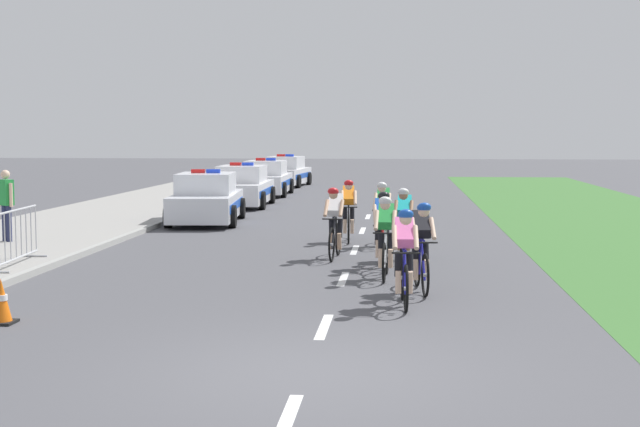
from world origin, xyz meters
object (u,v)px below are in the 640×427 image
at_px(cyclist_lead, 404,256).
at_px(cyclist_fourth, 383,228).
at_px(spectator_closest, 6,200).
at_px(crowd_barrier_middle, 16,237).
at_px(police_car_nearest, 207,200).
at_px(traffic_cone_near, 1,302).
at_px(cyclist_sixth, 404,223).
at_px(cyclist_seventh, 383,213).
at_px(cyclist_third, 386,236).
at_px(cyclist_eighth, 349,210).
at_px(police_car_furthest, 286,173).
at_px(police_car_second, 242,188).
at_px(police_car_third, 266,179).
at_px(cyclist_second, 421,245).
at_px(cyclist_fifth, 335,222).

relative_size(cyclist_lead, cyclist_fourth, 1.00).
bearing_deg(spectator_closest, crowd_barrier_middle, -62.86).
distance_m(police_car_nearest, traffic_cone_near, 13.86).
height_order(cyclist_sixth, cyclist_seventh, same).
relative_size(cyclist_third, spectator_closest, 1.03).
relative_size(cyclist_sixth, traffic_cone_near, 2.69).
height_order(police_car_nearest, crowd_barrier_middle, police_car_nearest).
bearing_deg(cyclist_eighth, police_car_furthest, 101.36).
relative_size(police_car_second, police_car_third, 1.00).
distance_m(cyclist_third, traffic_cone_near, 6.83).
xyz_separation_m(police_car_nearest, traffic_cone_near, (0.17, -13.85, -0.37)).
xyz_separation_m(cyclist_third, cyclist_fourth, (-0.08, 1.30, 0.00)).
bearing_deg(police_car_furthest, traffic_cone_near, -89.69).
bearing_deg(cyclist_lead, police_car_furthest, 100.86).
bearing_deg(police_car_nearest, cyclist_fourth, -56.98).
bearing_deg(traffic_cone_near, cyclist_sixth, 50.15).
xyz_separation_m(cyclist_eighth, police_car_third, (-4.44, 15.70, -0.11)).
relative_size(cyclist_lead, police_car_second, 0.39).
distance_m(cyclist_sixth, police_car_third, 19.60).
bearing_deg(cyclist_lead, cyclist_second, 77.38).
xyz_separation_m(cyclist_lead, cyclist_second, (0.28, 1.27, 0.00)).
xyz_separation_m(cyclist_third, spectator_closest, (-8.92, 3.80, 0.30)).
xyz_separation_m(cyclist_fourth, crowd_barrier_middle, (-7.04, -1.00, -0.14)).
bearing_deg(cyclist_second, cyclist_seventh, 97.40).
bearing_deg(cyclist_fourth, cyclist_seventh, 91.17).
bearing_deg(cyclist_third, police_car_furthest, 101.18).
height_order(cyclist_lead, cyclist_sixth, same).
relative_size(cyclist_eighth, police_car_third, 0.39).
height_order(cyclist_third, cyclist_seventh, same).
distance_m(cyclist_fifth, spectator_closest, 7.92).
bearing_deg(crowd_barrier_middle, cyclist_lead, -21.04).
bearing_deg(police_car_nearest, cyclist_third, -60.30).
xyz_separation_m(cyclist_lead, cyclist_fourth, (-0.42, 3.87, 0.00)).
distance_m(cyclist_lead, cyclist_fourth, 3.89).
height_order(cyclist_seventh, spectator_closest, spectator_closest).
xyz_separation_m(cyclist_lead, cyclist_sixth, (0.00, 4.97, 0.00)).
xyz_separation_m(cyclist_second, cyclist_third, (-0.62, 1.30, 0.00)).
height_order(cyclist_lead, police_car_third, police_car_third).
relative_size(police_car_furthest, spectator_closest, 2.71).
distance_m(cyclist_fourth, crowd_barrier_middle, 7.11).
bearing_deg(cyclist_third, police_car_second, 109.40).
relative_size(cyclist_sixth, police_car_nearest, 0.38).
xyz_separation_m(cyclist_second, police_car_third, (-6.06, 22.44, -0.11)).
distance_m(cyclist_eighth, crowd_barrier_middle, 7.99).
relative_size(cyclist_second, cyclist_third, 1.00).
distance_m(cyclist_lead, police_car_second, 18.92).
bearing_deg(police_car_second, cyclist_lead, -72.24).
relative_size(cyclist_fourth, police_car_second, 0.39).
height_order(cyclist_second, spectator_closest, spectator_closest).
distance_m(cyclist_fifth, police_car_nearest, 8.29).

